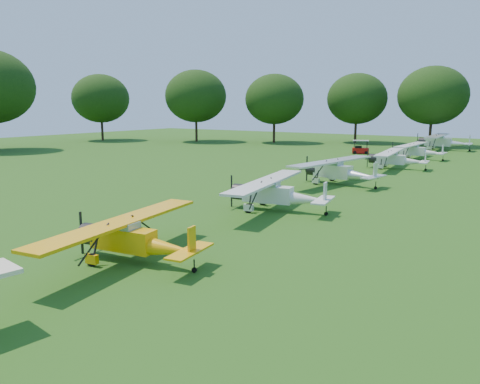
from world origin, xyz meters
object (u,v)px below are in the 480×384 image
(aircraft_2, at_px, (132,237))
(aircraft_4, at_px, (338,170))
(aircraft_6, at_px, (416,150))
(aircraft_7, at_px, (442,141))
(aircraft_3, at_px, (275,192))
(aircraft_5, at_px, (395,158))
(golf_cart, at_px, (360,149))

(aircraft_2, xyz_separation_m, aircraft_4, (-0.36, 23.48, 0.15))
(aircraft_6, height_order, aircraft_7, aircraft_7)
(aircraft_3, relative_size, aircraft_6, 1.04)
(aircraft_6, bearing_deg, aircraft_3, -88.94)
(aircraft_5, xyz_separation_m, aircraft_7, (-0.10, 25.02, 0.27))
(aircraft_2, height_order, aircraft_5, aircraft_5)
(aircraft_7, bearing_deg, aircraft_3, -92.70)
(aircraft_2, xyz_separation_m, aircraft_3, (0.16, 11.89, 0.09))
(aircraft_5, xyz_separation_m, aircraft_6, (-0.33, 10.44, 0.03))
(aircraft_7, relative_size, golf_cart, 4.93)
(aircraft_4, xyz_separation_m, aircraft_5, (1.13, 12.70, -0.13))
(aircraft_2, height_order, aircraft_6, aircraft_6)
(aircraft_6, relative_size, aircraft_7, 0.83)
(aircraft_3, distance_m, aircraft_7, 49.32)
(aircraft_5, height_order, golf_cart, aircraft_5)
(aircraft_6, xyz_separation_m, golf_cart, (-8.04, 2.72, -0.55))
(aircraft_2, distance_m, aircraft_5, 36.19)
(aircraft_3, height_order, aircraft_7, aircraft_7)
(aircraft_2, relative_size, aircraft_5, 0.98)
(aircraft_5, relative_size, aircraft_6, 0.98)
(aircraft_2, xyz_separation_m, aircraft_7, (0.67, 61.20, 0.29))
(aircraft_4, distance_m, golf_cart, 26.86)
(aircraft_5, height_order, aircraft_6, aircraft_6)
(aircraft_5, bearing_deg, aircraft_7, 84.11)
(aircraft_4, xyz_separation_m, golf_cart, (-7.25, 25.86, -0.64))
(aircraft_3, bearing_deg, aircraft_7, 79.72)
(aircraft_4, xyz_separation_m, aircraft_6, (0.80, 23.13, -0.09))
(aircraft_4, bearing_deg, aircraft_5, 93.74)
(aircraft_4, bearing_deg, aircraft_7, 97.26)
(aircraft_3, height_order, golf_cart, aircraft_3)
(aircraft_4, relative_size, aircraft_7, 0.90)
(aircraft_3, distance_m, aircraft_6, 34.73)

